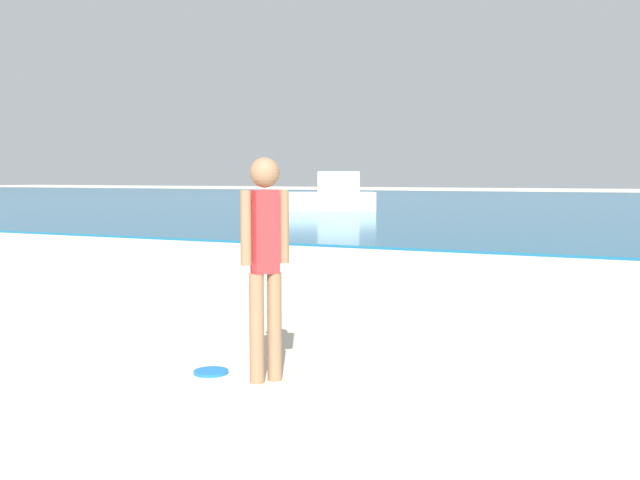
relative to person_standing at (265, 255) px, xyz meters
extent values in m
cube|color=#14567F|center=(-1.42, 40.18, -0.97)|extent=(160.00, 60.00, 0.06)
cylinder|color=#936B4C|center=(-0.05, -0.06, -0.57)|extent=(0.11, 0.11, 0.86)
cylinder|color=#936B4C|center=(0.05, 0.06, -0.57)|extent=(0.11, 0.11, 0.86)
cube|color=red|center=(0.00, 0.00, 0.18)|extent=(0.22, 0.23, 0.65)
sphere|color=#936B4C|center=(0.00, 0.00, 0.64)|extent=(0.23, 0.23, 0.23)
cylinder|color=#936B4C|center=(-0.09, -0.13, 0.22)|extent=(0.09, 0.09, 0.57)
cylinder|color=#936B4C|center=(0.09, 0.13, 0.22)|extent=(0.09, 0.09, 0.57)
cylinder|color=blue|center=(-0.52, 0.01, -0.99)|extent=(0.28, 0.28, 0.03)
cube|color=white|center=(-11.27, 25.05, -0.53)|extent=(5.38, 3.66, 0.83)
cube|color=silver|center=(-10.43, 25.44, 0.35)|extent=(2.17, 1.83, 0.93)
camera|label=1|loc=(2.77, -4.96, 0.61)|focal=41.24mm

